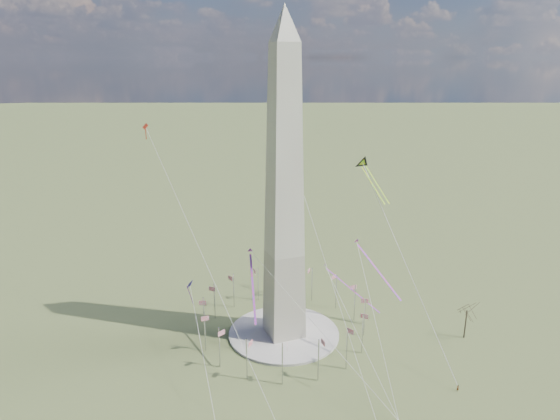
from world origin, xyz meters
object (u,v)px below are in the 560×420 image
object	(u,v)px
tree_near	(467,308)
kite_delta_black	(364,166)
washington_monument	(284,193)
person_east	(458,388)

from	to	relation	value
tree_near	kite_delta_black	distance (m)	57.79
washington_monument	tree_near	bearing A→B (deg)	-22.93
tree_near	kite_delta_black	xyz separation A→B (m)	(-17.75, 37.59, 40.15)
person_east	kite_delta_black	distance (m)	77.01
washington_monument	tree_near	world-z (taller)	washington_monument
person_east	kite_delta_black	bearing A→B (deg)	-89.17
washington_monument	person_east	xyz separation A→B (m)	(33.38, -43.96, -47.00)
tree_near	person_east	xyz separation A→B (m)	(-20.34, -21.23, -9.49)
tree_near	person_east	size ratio (longest dim) A/B	7.68
tree_near	person_east	distance (m)	30.90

